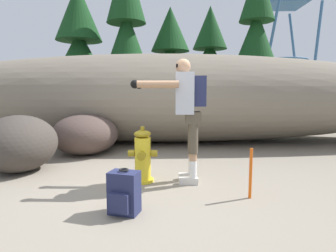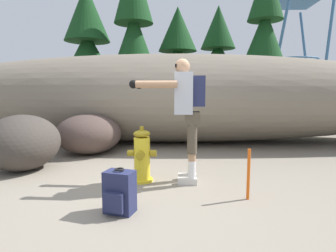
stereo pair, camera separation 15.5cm
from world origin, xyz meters
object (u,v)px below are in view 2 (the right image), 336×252
at_px(boulder_large, 89,134).
at_px(boulder_mid, 23,143).
at_px(spare_backpack, 119,192).
at_px(fire_hydrant, 142,156).
at_px(survey_stake, 248,174).
at_px(utility_worker, 185,105).

xyz_separation_m(boulder_large, boulder_mid, (-0.65, -1.25, 0.04)).
height_order(spare_backpack, boulder_mid, boulder_mid).
bearing_deg(fire_hydrant, survey_stake, -23.77).
relative_size(spare_backpack, boulder_large, 0.36).
height_order(fire_hydrant, survey_stake, fire_hydrant).
distance_m(fire_hydrant, boulder_mid, 2.05).
height_order(fire_hydrant, boulder_large, boulder_large).
xyz_separation_m(boulder_large, survey_stake, (2.67, -2.31, -0.10)).
height_order(spare_backpack, survey_stake, survey_stake).
bearing_deg(boulder_large, survey_stake, -40.88).
distance_m(boulder_large, survey_stake, 3.54).
relative_size(utility_worker, boulder_large, 1.29).
distance_m(utility_worker, boulder_mid, 2.70).
height_order(fire_hydrant, spare_backpack, fire_hydrant).
bearing_deg(survey_stake, boulder_large, 139.12).
distance_m(utility_worker, survey_stake, 1.22).
distance_m(utility_worker, spare_backpack, 1.50).
bearing_deg(fire_hydrant, boulder_mid, 166.61).
bearing_deg(boulder_large, boulder_mid, -117.25).
relative_size(fire_hydrant, survey_stake, 1.29).
bearing_deg(survey_stake, utility_worker, 141.48).
relative_size(boulder_large, survey_stake, 2.18).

